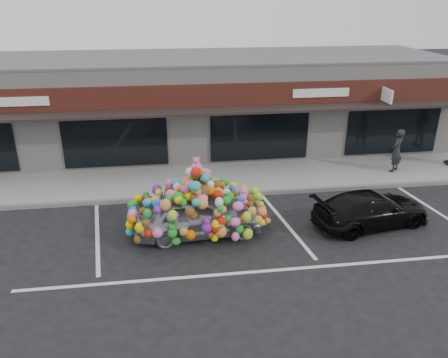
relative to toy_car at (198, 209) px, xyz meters
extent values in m
plane|color=black|center=(0.07, 0.01, -0.84)|extent=(90.00, 90.00, 0.00)
cube|color=beige|center=(0.07, 8.51, 1.26)|extent=(24.00, 6.00, 4.20)
cube|color=#59595B|center=(0.07, 8.51, 3.41)|extent=(24.00, 6.00, 0.12)
cube|color=#3A170F|center=(0.07, 5.43, 2.31)|extent=(24.00, 0.18, 0.90)
cube|color=black|center=(0.07, 4.91, 1.81)|extent=(24.00, 1.20, 0.10)
cube|color=white|center=(8.27, 4.96, 2.21)|extent=(0.08, 0.95, 0.55)
cube|color=white|center=(-6.43, 5.31, 2.31)|extent=(2.40, 0.04, 0.35)
cube|color=white|center=(5.57, 5.31, 2.31)|extent=(2.40, 0.04, 0.35)
cube|color=black|center=(-2.93, 5.48, 0.61)|extent=(4.20, 0.12, 2.30)
cube|color=black|center=(3.07, 5.48, 0.61)|extent=(4.20, 0.12, 2.30)
cube|color=black|center=(9.07, 5.48, 0.61)|extent=(4.20, 0.12, 2.30)
cube|color=gray|center=(0.07, 4.01, -0.76)|extent=(26.00, 3.00, 0.15)
cube|color=slate|center=(0.07, 2.51, -0.76)|extent=(26.00, 0.18, 0.16)
cube|color=silver|center=(-3.13, 0.21, -0.84)|extent=(0.73, 4.37, 0.01)
cube|color=silver|center=(2.87, 0.21, -0.84)|extent=(0.73, 4.37, 0.01)
cube|color=silver|center=(8.27, 0.21, -0.84)|extent=(0.73, 4.37, 0.01)
cube|color=silver|center=(2.07, -2.29, -0.84)|extent=(14.00, 0.12, 0.01)
imported|color=#B0B4BC|center=(0.00, 0.00, -0.16)|extent=(1.87, 4.07, 1.35)
ellipsoid|color=red|center=(0.00, 0.00, 1.02)|extent=(1.31, 1.75, 1.01)
sphere|color=#FAFF00|center=(1.39, -0.15, 0.15)|extent=(0.34, 0.34, 0.34)
sphere|color=#2296F7|center=(0.60, -0.88, -0.29)|extent=(0.36, 0.36, 0.36)
sphere|color=green|center=(-0.80, 0.87, -0.24)|extent=(0.30, 0.30, 0.30)
sphere|color=#FA6BC9|center=(0.00, 0.00, 1.48)|extent=(0.32, 0.32, 0.32)
sphere|color=#FF8500|center=(-1.19, 0.10, 0.16)|extent=(0.30, 0.30, 0.30)
imported|color=black|center=(5.54, -0.21, -0.28)|extent=(2.26, 4.08, 1.12)
imported|color=black|center=(8.40, 3.74, 0.20)|extent=(0.77, 0.75, 1.78)
camera|label=1|loc=(-0.80, -11.94, 6.10)|focal=35.00mm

